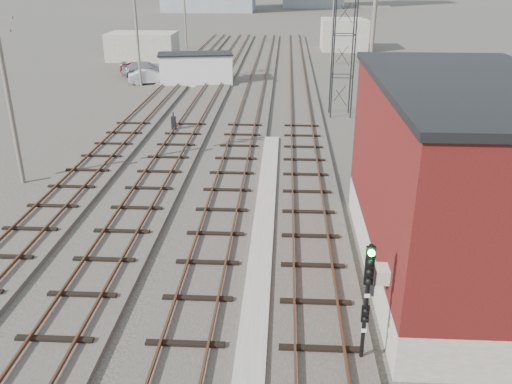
# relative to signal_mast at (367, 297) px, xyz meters

# --- Properties ---
(ground) EXTENTS (320.00, 320.00, 0.00)m
(ground) POSITION_rel_signal_mast_xyz_m (-3.70, 53.25, -2.25)
(ground) COLOR #282621
(ground) RESTS_ON ground
(track_right) EXTENTS (3.20, 90.00, 0.39)m
(track_right) POSITION_rel_signal_mast_xyz_m (-1.20, 32.25, -2.15)
(track_right) COLOR #332D28
(track_right) RESTS_ON ground
(track_mid_right) EXTENTS (3.20, 90.00, 0.39)m
(track_mid_right) POSITION_rel_signal_mast_xyz_m (-5.20, 32.25, -2.15)
(track_mid_right) COLOR #332D28
(track_mid_right) RESTS_ON ground
(track_mid_left) EXTENTS (3.20, 90.00, 0.39)m
(track_mid_left) POSITION_rel_signal_mast_xyz_m (-9.20, 32.25, -2.15)
(track_mid_left) COLOR #332D28
(track_mid_left) RESTS_ON ground
(track_left) EXTENTS (3.20, 90.00, 0.39)m
(track_left) POSITION_rel_signal_mast_xyz_m (-13.20, 32.25, -2.15)
(track_left) COLOR #332D28
(track_left) RESTS_ON ground
(platform_curb) EXTENTS (0.90, 28.00, 0.26)m
(platform_curb) POSITION_rel_signal_mast_xyz_m (-3.20, 7.25, -2.12)
(platform_curb) COLOR gray
(platform_curb) RESTS_ON ground
(brick_building) EXTENTS (6.54, 12.20, 7.22)m
(brick_building) POSITION_rel_signal_mast_xyz_m (3.80, 5.25, 1.38)
(brick_building) COLOR gray
(brick_building) RESTS_ON ground
(lattice_tower) EXTENTS (1.60, 1.60, 15.00)m
(lattice_tower) POSITION_rel_signal_mast_xyz_m (1.80, 28.25, 5.25)
(lattice_tower) COLOR black
(lattice_tower) RESTS_ON ground
(utility_pole_left_a) EXTENTS (1.80, 0.24, 9.00)m
(utility_pole_left_a) POSITION_rel_signal_mast_xyz_m (-16.20, 13.25, 2.54)
(utility_pole_left_a) COLOR #595147
(utility_pole_left_a) RESTS_ON ground
(utility_pole_left_b) EXTENTS (1.80, 0.24, 9.00)m
(utility_pole_left_b) POSITION_rel_signal_mast_xyz_m (-16.20, 38.25, 2.54)
(utility_pole_left_b) COLOR #595147
(utility_pole_left_b) RESTS_ON ground
(utility_pole_left_c) EXTENTS (1.80, 0.24, 9.00)m
(utility_pole_left_c) POSITION_rel_signal_mast_xyz_m (-16.20, 63.25, 2.54)
(utility_pole_left_c) COLOR #595147
(utility_pole_left_c) RESTS_ON ground
(utility_pole_right_a) EXTENTS (1.80, 0.24, 9.00)m
(utility_pole_right_a) POSITION_rel_signal_mast_xyz_m (2.80, 21.25, 2.54)
(utility_pole_right_a) COLOR #595147
(utility_pole_right_a) RESTS_ON ground
(utility_pole_right_b) EXTENTS (1.80, 0.24, 9.00)m
(utility_pole_right_b) POSITION_rel_signal_mast_xyz_m (2.80, 51.25, 2.54)
(utility_pole_right_b) COLOR #595147
(utility_pole_right_b) RESTS_ON ground
(shed_left) EXTENTS (8.00, 5.00, 3.20)m
(shed_left) POSITION_rel_signal_mast_xyz_m (-19.70, 53.25, -0.65)
(shed_left) COLOR gray
(shed_left) RESTS_ON ground
(shed_right) EXTENTS (6.00, 6.00, 4.00)m
(shed_right) POSITION_rel_signal_mast_xyz_m (5.30, 63.25, -0.25)
(shed_right) COLOR gray
(shed_right) RESTS_ON ground
(signal_mast) EXTENTS (0.40, 0.41, 3.87)m
(signal_mast) POSITION_rel_signal_mast_xyz_m (0.00, 0.00, 0.00)
(signal_mast) COLOR gray
(signal_mast) RESTS_ON ground
(switch_stand) EXTENTS (0.30, 0.30, 1.30)m
(switch_stand) POSITION_rel_signal_mast_xyz_m (-10.02, 23.02, -1.64)
(switch_stand) COLOR black
(switch_stand) RESTS_ON ground
(site_trailer) EXTENTS (7.46, 4.25, 2.96)m
(site_trailer) POSITION_rel_signal_mast_xyz_m (-11.02, 39.20, -0.76)
(site_trailer) COLOR silver
(site_trailer) RESTS_ON ground
(car_red) EXTENTS (4.59, 3.57, 1.46)m
(car_red) POSITION_rel_signal_mast_xyz_m (-17.59, 43.10, -1.52)
(car_red) COLOR maroon
(car_red) RESTS_ON ground
(car_silver) EXTENTS (4.29, 2.50, 1.34)m
(car_silver) POSITION_rel_signal_mast_xyz_m (-15.56, 39.20, -1.59)
(car_silver) COLOR #A1A3A9
(car_silver) RESTS_ON ground
(car_grey) EXTENTS (5.28, 2.49, 1.49)m
(car_grey) POSITION_rel_signal_mast_xyz_m (-16.71, 42.77, -1.51)
(car_grey) COLOR gray
(car_grey) RESTS_ON ground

